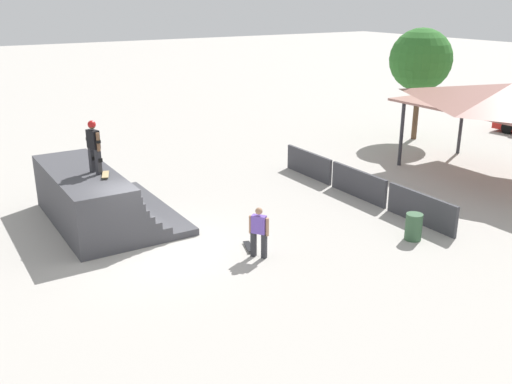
# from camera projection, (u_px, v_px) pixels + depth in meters

# --- Properties ---
(ground_plane) EXTENTS (160.00, 160.00, 0.00)m
(ground_plane) POSITION_uv_depth(u_px,v_px,m) (153.00, 248.00, 17.18)
(ground_plane) COLOR #ADA8A0
(quarter_pipe_ramp) EXTENTS (5.62, 3.76, 1.85)m
(quarter_pipe_ramp) POSITION_uv_depth(u_px,v_px,m) (94.00, 199.00, 18.89)
(quarter_pipe_ramp) COLOR #424247
(quarter_pipe_ramp) RESTS_ON ground
(skater_on_deck) EXTENTS (0.73, 0.35, 1.70)m
(skater_on_deck) POSITION_uv_depth(u_px,v_px,m) (94.00, 143.00, 17.88)
(skater_on_deck) COLOR #2D2D33
(skater_on_deck) RESTS_ON quarter_pipe_ramp
(skateboard_on_deck) EXTENTS (0.80, 0.45, 0.09)m
(skateboard_on_deck) POSITION_uv_depth(u_px,v_px,m) (105.00, 175.00, 17.82)
(skateboard_on_deck) COLOR green
(skateboard_on_deck) RESTS_ON quarter_pipe_ramp
(bystander_walking) EXTENTS (0.56, 0.44, 1.54)m
(bystander_walking) POSITION_uv_depth(u_px,v_px,m) (259.00, 230.00, 16.33)
(bystander_walking) COLOR #2D2D33
(bystander_walking) RESTS_ON ground
(skateboard_on_ground) EXTENTS (0.83, 0.44, 0.09)m
(skateboard_on_ground) POSITION_uv_depth(u_px,v_px,m) (249.00, 247.00, 17.14)
(skateboard_on_ground) COLOR silver
(skateboard_on_ground) RESTS_ON ground
(barrier_fence) EXTENTS (9.15, 0.12, 1.05)m
(barrier_fence) POSITION_uv_depth(u_px,v_px,m) (358.00, 184.00, 21.38)
(barrier_fence) COLOR #3D3D42
(barrier_fence) RESTS_ON ground
(pavilion_shelter) EXTENTS (8.77, 4.60, 3.96)m
(pavilion_shelter) POSITION_uv_depth(u_px,v_px,m) (511.00, 98.00, 22.46)
(pavilion_shelter) COLOR #2D2D33
(pavilion_shelter) RESTS_ON ground
(tree_far_back) EXTENTS (3.16, 3.16, 5.71)m
(tree_far_back) POSITION_uv_depth(u_px,v_px,m) (421.00, 60.00, 28.95)
(tree_far_back) COLOR brown
(tree_far_back) RESTS_ON ground
(trash_bin) EXTENTS (0.52, 0.52, 0.85)m
(trash_bin) POSITION_uv_depth(u_px,v_px,m) (414.00, 227.00, 17.67)
(trash_bin) COLOR #385B3D
(trash_bin) RESTS_ON ground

